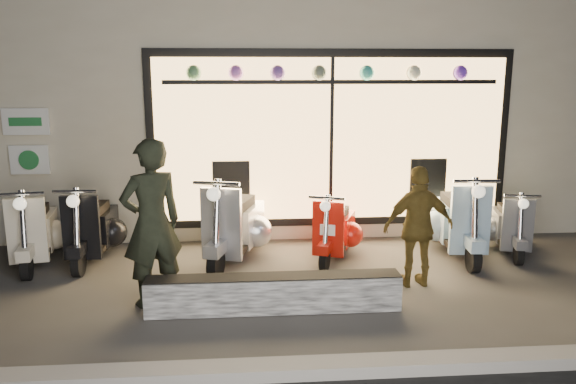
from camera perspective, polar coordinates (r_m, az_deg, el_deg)
name	(u,v)px	position (r m, az deg, el deg)	size (l,w,h in m)	color
ground	(288,288)	(6.85, 0.03, -9.69)	(40.00, 40.00, 0.00)	#383533
kerb	(307,369)	(5.03, 1.95, -17.51)	(40.00, 0.25, 0.12)	slate
shop_building	(268,95)	(11.34, -2.00, 9.86)	(10.20, 6.23, 4.20)	beige
graffiti_barrier	(274,293)	(6.16, -1.43, -10.25)	(2.74, 0.28, 0.40)	black
scooter_silver	(237,225)	(7.81, -5.24, -3.33)	(0.85, 1.64, 1.18)	black
scooter_red	(336,229)	(7.94, 4.88, -3.79)	(0.73, 1.30, 0.94)	black
scooter_black	(94,228)	(8.26, -19.11, -3.43)	(0.48, 1.47, 1.06)	black
scooter_cream	(36,231)	(8.39, -24.25, -3.61)	(0.64, 1.49, 1.06)	black
scooter_blue	(457,221)	(8.36, 16.77, -2.81)	(0.62, 1.63, 1.16)	black
scooter_grey	(509,225)	(8.74, 21.54, -3.18)	(0.61, 1.29, 0.92)	black
man	(152,223)	(6.29, -13.68, -3.10)	(0.68, 0.45, 1.86)	black
woman	(419,227)	(6.88, 13.12, -3.47)	(0.86, 0.36, 1.47)	brown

